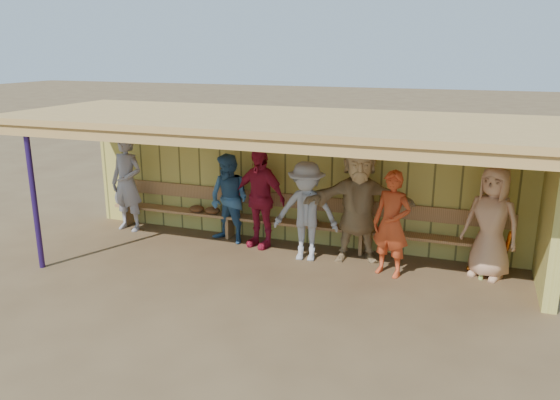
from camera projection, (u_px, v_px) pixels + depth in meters
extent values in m
plane|color=brown|center=(273.00, 265.00, 9.22)|extent=(90.00, 90.00, 0.00)
imported|color=gray|center=(127.00, 183.00, 10.80)|extent=(0.74, 0.52, 1.93)
imported|color=#325F8C|center=(229.00, 199.00, 10.11)|extent=(0.95, 0.83, 1.68)
imported|color=#AC1B36|center=(259.00, 198.00, 9.89)|extent=(1.16, 0.71, 1.84)
imported|color=#9C9EA4|center=(306.00, 211.00, 9.27)|extent=(1.17, 0.76, 1.72)
imported|color=tan|center=(358.00, 204.00, 9.21)|extent=(1.94, 1.04, 2.00)
imported|color=#C6441F|center=(392.00, 224.00, 8.62)|extent=(0.72, 0.58, 1.71)
imported|color=tan|center=(492.00, 223.00, 8.53)|extent=(1.03, 0.87, 1.80)
cube|color=#BEB351|center=(298.00, 179.00, 10.12)|extent=(8.60, 0.20, 2.40)
cube|color=#BEB351|center=(553.00, 214.00, 7.93)|extent=(0.20, 1.62, 2.40)
cube|color=tan|center=(272.00, 120.00, 8.57)|extent=(8.80, 3.20, 0.10)
cube|color=tan|center=(233.00, 143.00, 7.24)|extent=(8.80, 0.10, 0.18)
cube|color=tan|center=(76.00, 119.00, 9.85)|extent=(0.08, 3.00, 0.16)
cube|color=tan|center=(120.00, 121.00, 9.54)|extent=(0.08, 3.00, 0.16)
cube|color=tan|center=(168.00, 123.00, 9.22)|extent=(0.08, 3.00, 0.16)
cube|color=tan|center=(218.00, 126.00, 8.91)|extent=(0.08, 3.00, 0.16)
cube|color=tan|center=(272.00, 129.00, 8.60)|extent=(0.08, 3.00, 0.16)
cube|color=tan|center=(331.00, 132.00, 8.29)|extent=(0.08, 3.00, 0.16)
cube|color=tan|center=(394.00, 135.00, 7.98)|extent=(0.08, 3.00, 0.16)
cube|color=tan|center=(462.00, 138.00, 7.67)|extent=(0.08, 3.00, 0.16)
cube|color=tan|center=(536.00, 142.00, 7.36)|extent=(0.08, 3.00, 0.16)
cylinder|color=navy|center=(34.00, 198.00, 8.81)|extent=(0.09, 0.09, 2.40)
cube|color=#AA7A49|center=(293.00, 223.00, 10.07)|extent=(7.60, 0.32, 0.05)
cube|color=#AA7A49|center=(296.00, 201.00, 10.11)|extent=(7.60, 0.04, 0.26)
cube|color=#AA7A49|center=(129.00, 215.00, 11.30)|extent=(0.06, 0.29, 0.40)
cube|color=#AA7A49|center=(230.00, 227.00, 10.55)|extent=(0.06, 0.29, 0.40)
cube|color=#AA7A49|center=(362.00, 243.00, 9.70)|extent=(0.06, 0.29, 0.40)
cube|color=#AA7A49|center=(501.00, 259.00, 8.95)|extent=(0.06, 0.29, 0.40)
cylinder|color=#C95717|center=(506.00, 252.00, 8.70)|extent=(0.13, 0.41, 0.80)
sphere|color=#D16318|center=(469.00, 268.00, 8.97)|extent=(0.08, 0.08, 0.08)
ellipsoid|color=#593319|center=(213.00, 210.00, 10.53)|extent=(0.30, 0.24, 0.14)
ellipsoid|color=#593319|center=(197.00, 209.00, 10.64)|extent=(0.30, 0.24, 0.14)
ellipsoid|color=#593319|center=(310.00, 221.00, 9.88)|extent=(0.30, 0.24, 0.14)
cylinder|color=#A2D96C|center=(356.00, 222.00, 9.70)|extent=(0.07, 0.07, 0.22)
cylinder|color=gold|center=(368.00, 223.00, 9.63)|extent=(0.07, 0.07, 0.22)
cylinder|color=#94B85C|center=(481.00, 273.00, 8.61)|extent=(0.07, 0.07, 0.22)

